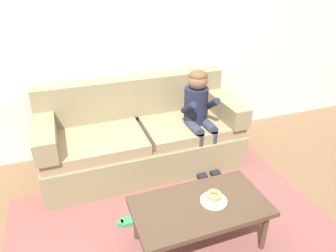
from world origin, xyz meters
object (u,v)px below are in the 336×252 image
at_px(person_child, 199,110).
at_px(donut, 214,198).
at_px(couch, 142,137).
at_px(coffee_table, 200,209).
at_px(toy_controller, 130,221).

xyz_separation_m(person_child, donut, (-0.38, -1.10, -0.22)).
relative_size(person_child, donut, 9.18).
relative_size(couch, donut, 18.02).
bearing_deg(donut, couch, 99.37).
bearing_deg(couch, coffee_table, -85.42).
relative_size(couch, coffee_table, 2.07).
xyz_separation_m(coffee_table, toy_controller, (-0.48, 0.41, -0.36)).
bearing_deg(donut, toy_controller, 144.77).
height_order(coffee_table, donut, donut).
relative_size(coffee_table, person_child, 0.95).
distance_m(coffee_table, donut, 0.13).
distance_m(donut, toy_controller, 0.84).
relative_size(couch, person_child, 1.96).
relative_size(coffee_table, donut, 8.72).
bearing_deg(coffee_table, toy_controller, 139.28).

